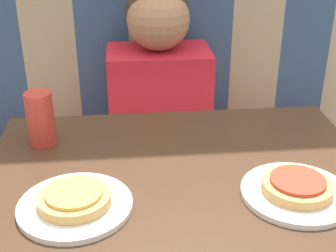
# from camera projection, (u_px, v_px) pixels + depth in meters

# --- Properties ---
(booth_seat) EXTENTS (1.30, 0.46, 0.45)m
(booth_seat) POSITION_uv_depth(u_px,v_px,m) (160.00, 204.00, 1.78)
(booth_seat) COLOR maroon
(booth_seat) RESTS_ON ground_plane
(booth_backrest) EXTENTS (1.30, 0.07, 0.69)m
(booth_backrest) POSITION_uv_depth(u_px,v_px,m) (154.00, 43.00, 1.70)
(booth_backrest) COLOR navy
(booth_backrest) RESTS_ON booth_seat
(dining_table) EXTENTS (0.85, 0.67, 0.74)m
(dining_table) POSITION_uv_depth(u_px,v_px,m) (182.00, 222.00, 1.04)
(dining_table) COLOR #422B1C
(dining_table) RESTS_ON ground_plane
(person) EXTENTS (0.34, 0.23, 0.60)m
(person) POSITION_uv_depth(u_px,v_px,m) (159.00, 72.00, 1.55)
(person) COLOR red
(person) RESTS_ON booth_seat
(plate_left) EXTENTS (0.22, 0.22, 0.01)m
(plate_left) POSITION_uv_depth(u_px,v_px,m) (75.00, 206.00, 0.89)
(plate_left) COLOR white
(plate_left) RESTS_ON dining_table
(plate_right) EXTENTS (0.22, 0.22, 0.01)m
(plate_right) POSITION_uv_depth(u_px,v_px,m) (296.00, 193.00, 0.93)
(plate_right) COLOR white
(plate_right) RESTS_ON dining_table
(pizza_left) EXTENTS (0.14, 0.14, 0.03)m
(pizza_left) POSITION_uv_depth(u_px,v_px,m) (74.00, 198.00, 0.88)
(pizza_left) COLOR tan
(pizza_left) RESTS_ON plate_left
(pizza_right) EXTENTS (0.14, 0.14, 0.03)m
(pizza_right) POSITION_uv_depth(u_px,v_px,m) (297.00, 185.00, 0.92)
(pizza_right) COLOR tan
(pizza_right) RESTS_ON plate_right
(drinking_cup) EXTENTS (0.06, 0.06, 0.13)m
(drinking_cup) POSITION_uv_depth(u_px,v_px,m) (41.00, 119.00, 1.10)
(drinking_cup) COLOR #B23328
(drinking_cup) RESTS_ON dining_table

